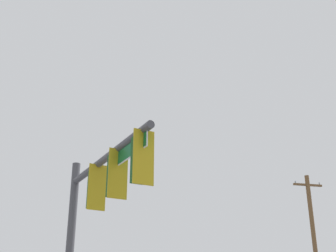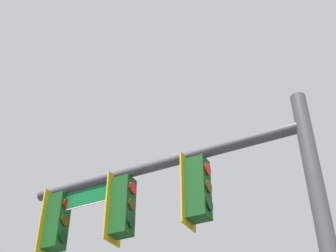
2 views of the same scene
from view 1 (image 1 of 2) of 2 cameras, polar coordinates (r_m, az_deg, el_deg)
signal_pole_near at (r=13.15m, az=-8.88°, el=-9.97°), size 5.54×0.82×6.58m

